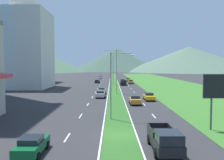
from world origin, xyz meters
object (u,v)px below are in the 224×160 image
at_px(car_3, 122,81).
at_px(car_6, 135,100).
at_px(street_lamp_near, 113,81).
at_px(car_7, 100,94).
at_px(car_8, 101,91).
at_px(pickup_truck_1, 164,140).
at_px(car_2, 97,81).
at_px(car_4, 130,82).
at_px(car_1, 100,78).
at_px(car_9, 149,96).
at_px(street_lamp_far, 113,68).
at_px(pickup_truck_0, 123,82).
at_px(street_lamp_mid, 115,69).
at_px(car_5, 31,145).
at_px(car_0, 127,80).

bearing_deg(car_3, car_6, -0.17).
xyz_separation_m(street_lamp_near, car_7, (-2.77, 20.55, -4.30)).
relative_size(car_8, pickup_truck_1, 0.78).
bearing_deg(car_2, car_4, -108.95).
bearing_deg(car_2, car_1, 0.57).
bearing_deg(street_lamp_near, car_6, 71.36).
height_order(car_7, car_8, car_8).
distance_m(car_6, car_9, 5.95).
relative_size(street_lamp_far, car_7, 2.49).
bearing_deg(pickup_truck_0, street_lamp_mid, -7.49).
bearing_deg(car_5, car_9, -25.90).
bearing_deg(pickup_truck_1, car_5, -87.19).
height_order(street_lamp_near, car_2, street_lamp_near).
height_order(car_3, car_4, car_4).
bearing_deg(car_3, car_2, -72.46).
relative_size(car_0, car_8, 1.07).
bearing_deg(car_0, street_lamp_mid, -7.87).
relative_size(street_lamp_near, car_2, 2.03).
bearing_deg(car_1, car_6, -172.62).
bearing_deg(car_2, car_8, -174.54).
relative_size(car_7, pickup_truck_1, 0.80).
height_order(street_lamp_far, car_1, street_lamp_far).
height_order(car_1, pickup_truck_0, pickup_truck_0).
distance_m(car_1, car_9, 77.31).
bearing_deg(car_7, car_1, 2.98).
xyz_separation_m(car_2, car_5, (-0.29, -75.34, 0.04)).
bearing_deg(car_4, car_3, -159.28).
bearing_deg(street_lamp_mid, car_1, 96.25).
distance_m(car_1, pickup_truck_0, 41.21).
distance_m(street_lamp_far, car_9, 39.84).
height_order(car_6, car_9, car_6).
distance_m(street_lamp_near, pickup_truck_1, 12.66).
bearing_deg(car_7, car_0, -10.30).
height_order(street_lamp_near, car_1, street_lamp_near).
bearing_deg(pickup_truck_1, car_1, -174.19).
bearing_deg(street_lamp_near, street_lamp_far, 89.47).
bearing_deg(pickup_truck_0, car_4, 152.15).
height_order(car_5, car_8, car_8).
height_order(street_lamp_near, car_4, street_lamp_near).
bearing_deg(pickup_truck_0, car_0, 171.71).
height_order(car_4, car_5, car_4).
xyz_separation_m(car_6, car_9, (3.34, 4.93, -0.02)).
bearing_deg(street_lamp_mid, car_7, -114.84).
bearing_deg(car_5, car_6, -24.01).
height_order(street_lamp_near, car_0, street_lamp_near).
bearing_deg(car_4, street_lamp_far, -62.84).
bearing_deg(car_0, pickup_truck_1, -2.00).
height_order(car_3, pickup_truck_1, pickup_truck_1).
distance_m(street_lamp_far, pickup_truck_0, 6.73).
bearing_deg(car_1, car_3, -157.67).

